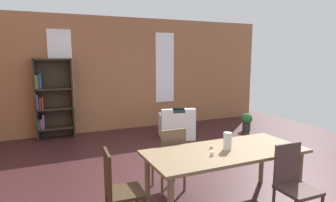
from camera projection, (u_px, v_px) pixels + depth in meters
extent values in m
plane|color=#361B1D|center=(172.00, 176.00, 4.79)|extent=(10.29, 10.29, 0.00)
cube|color=#9B6241|center=(116.00, 74.00, 7.72)|extent=(8.91, 0.12, 2.98)
cube|color=white|center=(61.00, 70.00, 7.07)|extent=(0.55, 0.02, 1.93)
cube|color=white|center=(165.00, 68.00, 8.20)|extent=(0.55, 0.02, 1.93)
cube|color=brown|center=(225.00, 151.00, 3.76)|extent=(2.10, 0.92, 0.04)
cylinder|color=brown|center=(299.00, 177.00, 3.88)|extent=(0.07, 0.07, 0.72)
cylinder|color=brown|center=(147.00, 181.00, 3.76)|extent=(0.07, 0.07, 0.72)
cylinder|color=brown|center=(262.00, 160.00, 4.53)|extent=(0.07, 0.07, 0.72)
cylinder|color=silver|center=(227.00, 141.00, 3.75)|extent=(0.11, 0.11, 0.23)
cylinder|color=silver|center=(211.00, 147.00, 3.82)|extent=(0.04, 0.04, 0.04)
cylinder|color=silver|center=(212.00, 154.00, 3.54)|extent=(0.04, 0.04, 0.05)
cube|color=#352413|center=(125.00, 192.00, 3.26)|extent=(0.43, 0.43, 0.04)
cube|color=#352413|center=(108.00, 174.00, 3.16)|extent=(0.06, 0.38, 0.50)
cylinder|color=#352413|center=(137.00, 202.00, 3.52)|extent=(0.04, 0.04, 0.43)
cube|color=#4A342F|center=(298.00, 190.00, 3.32)|extent=(0.41, 0.41, 0.04)
cube|color=#4A342F|center=(287.00, 164.00, 3.45)|extent=(0.38, 0.04, 0.50)
cylinder|color=#4A342F|center=(296.00, 199.00, 3.58)|extent=(0.04, 0.04, 0.43)
cube|color=brown|center=(168.00, 159.00, 4.30)|extent=(0.40, 0.40, 0.04)
cube|color=brown|center=(174.00, 147.00, 4.09)|extent=(0.38, 0.03, 0.50)
cylinder|color=brown|center=(174.00, 168.00, 4.57)|extent=(0.04, 0.04, 0.43)
cylinder|color=brown|center=(153.00, 172.00, 4.42)|extent=(0.04, 0.04, 0.43)
cylinder|color=brown|center=(184.00, 177.00, 4.25)|extent=(0.04, 0.04, 0.43)
cylinder|color=brown|center=(162.00, 181.00, 4.10)|extent=(0.04, 0.04, 0.43)
cube|color=#2D2319|center=(35.00, 100.00, 6.76)|extent=(0.04, 0.30, 1.91)
cube|color=#2D2319|center=(72.00, 98.00, 7.09)|extent=(0.04, 0.30, 1.91)
cube|color=#2D2319|center=(54.00, 98.00, 7.05)|extent=(0.86, 0.01, 1.91)
cube|color=#2D2319|center=(56.00, 128.00, 7.03)|extent=(0.82, 0.30, 0.04)
cube|color=#33724C|center=(39.00, 124.00, 6.86)|extent=(0.04, 0.18, 0.22)
cube|color=#8C4C8C|center=(41.00, 124.00, 6.88)|extent=(0.04, 0.23, 0.24)
cube|color=#8C4C8C|center=(43.00, 121.00, 6.89)|extent=(0.04, 0.22, 0.34)
cube|color=#2D2319|center=(55.00, 109.00, 6.96)|extent=(0.82, 0.30, 0.04)
cube|color=#8C4C8C|center=(37.00, 102.00, 6.78)|extent=(0.04, 0.21, 0.34)
cube|color=#4C4C51|center=(40.00, 103.00, 6.81)|extent=(0.05, 0.16, 0.27)
cube|color=#B22D28|center=(42.00, 103.00, 6.83)|extent=(0.03, 0.24, 0.29)
cube|color=#2D2319|center=(54.00, 89.00, 6.89)|extent=(0.82, 0.30, 0.04)
cube|color=gold|center=(36.00, 82.00, 6.71)|extent=(0.04, 0.18, 0.32)
cube|color=#33724C|center=(38.00, 82.00, 6.72)|extent=(0.03, 0.22, 0.32)
cube|color=#284C8C|center=(40.00, 81.00, 6.74)|extent=(0.04, 0.18, 0.36)
cube|color=#2D2319|center=(52.00, 59.00, 6.78)|extent=(0.82, 0.30, 0.04)
cube|color=white|center=(176.00, 129.00, 7.13)|extent=(0.99, 0.99, 0.40)
cube|color=white|center=(178.00, 116.00, 6.76)|extent=(0.81, 0.38, 0.35)
cube|color=white|center=(190.00, 117.00, 7.14)|extent=(0.32, 0.72, 0.15)
cube|color=white|center=(162.00, 118.00, 7.04)|extent=(0.32, 0.72, 0.15)
cube|color=#19382D|center=(179.00, 111.00, 6.74)|extent=(0.32, 0.24, 0.08)
cylinder|color=#333338|center=(246.00, 127.00, 7.72)|extent=(0.21, 0.21, 0.21)
sphere|color=#2D6B33|center=(247.00, 119.00, 7.69)|extent=(0.29, 0.29, 0.29)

